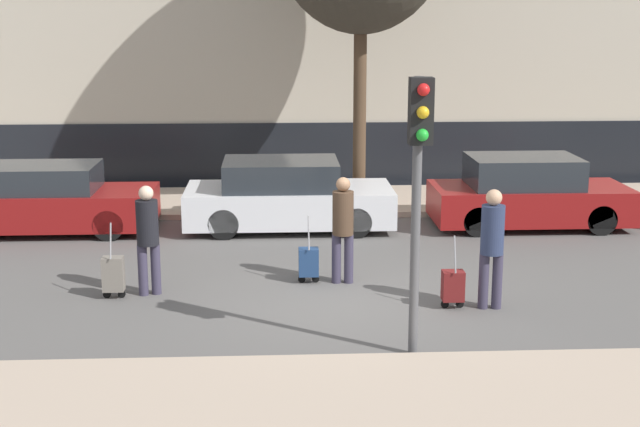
# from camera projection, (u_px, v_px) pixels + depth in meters

# --- Properties ---
(ground_plane) EXTENTS (80.00, 80.00, 0.00)m
(ground_plane) POSITION_uv_depth(u_px,v_px,m) (347.00, 300.00, 13.62)
(ground_plane) COLOR #565451
(sidewalk_near) EXTENTS (28.00, 2.50, 0.12)m
(sidewalk_near) POSITION_uv_depth(u_px,v_px,m) (374.00, 400.00, 9.95)
(sidewalk_near) COLOR tan
(sidewalk_near) RESTS_ON ground_plane
(sidewalk_far) EXTENTS (28.00, 3.00, 0.12)m
(sidewalk_far) POSITION_uv_depth(u_px,v_px,m) (322.00, 201.00, 20.42)
(sidewalk_far) COLOR tan
(sidewalk_far) RESTS_ON ground_plane
(building_facade) EXTENTS (28.00, 2.44, 9.24)m
(building_facade) POSITION_uv_depth(u_px,v_px,m) (315.00, 0.00, 22.72)
(building_facade) COLOR #B7AD99
(building_facade) RESTS_ON ground_plane
(parked_car_0) EXTENTS (4.22, 1.71, 1.36)m
(parked_car_0) POSITION_uv_depth(u_px,v_px,m) (46.00, 200.00, 17.69)
(parked_car_0) COLOR maroon
(parked_car_0) RESTS_ON ground_plane
(parked_car_1) EXTENTS (4.16, 1.89, 1.40)m
(parked_car_1) POSITION_uv_depth(u_px,v_px,m) (287.00, 197.00, 17.99)
(parked_car_1) COLOR silver
(parked_car_1) RESTS_ON ground_plane
(parked_car_2) EXTENTS (3.96, 1.74, 1.45)m
(parked_car_2) POSITION_uv_depth(u_px,v_px,m) (527.00, 194.00, 18.13)
(parked_car_2) COLOR maroon
(parked_car_2) RESTS_ON ground_plane
(pedestrian_left) EXTENTS (0.34, 0.34, 1.73)m
(pedestrian_left) POSITION_uv_depth(u_px,v_px,m) (148.00, 233.00, 13.66)
(pedestrian_left) COLOR #383347
(pedestrian_left) RESTS_ON ground_plane
(trolley_left) EXTENTS (0.34, 0.29, 1.19)m
(trolley_left) POSITION_uv_depth(u_px,v_px,m) (113.00, 274.00, 13.62)
(trolley_left) COLOR slate
(trolley_left) RESTS_ON ground_plane
(pedestrian_center) EXTENTS (0.35, 0.34, 1.74)m
(pedestrian_center) POSITION_uv_depth(u_px,v_px,m) (343.00, 223.00, 14.26)
(pedestrian_center) COLOR #383347
(pedestrian_center) RESTS_ON ground_plane
(trolley_center) EXTENTS (0.34, 0.29, 1.11)m
(trolley_center) POSITION_uv_depth(u_px,v_px,m) (309.00, 262.00, 14.41)
(trolley_center) COLOR navy
(trolley_center) RESTS_ON ground_plane
(pedestrian_right) EXTENTS (0.35, 0.34, 1.80)m
(pedestrian_right) POSITION_uv_depth(u_px,v_px,m) (492.00, 241.00, 13.01)
(pedestrian_right) COLOR #383347
(pedestrian_right) RESTS_ON ground_plane
(trolley_right) EXTENTS (0.34, 0.29, 1.11)m
(trolley_right) POSITION_uv_depth(u_px,v_px,m) (453.00, 286.00, 13.17)
(trolley_right) COLOR maroon
(trolley_right) RESTS_ON ground_plane
(traffic_light) EXTENTS (0.28, 0.47, 3.55)m
(traffic_light) POSITION_uv_depth(u_px,v_px,m) (419.00, 161.00, 10.79)
(traffic_light) COLOR #515154
(traffic_light) RESTS_ON ground_plane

